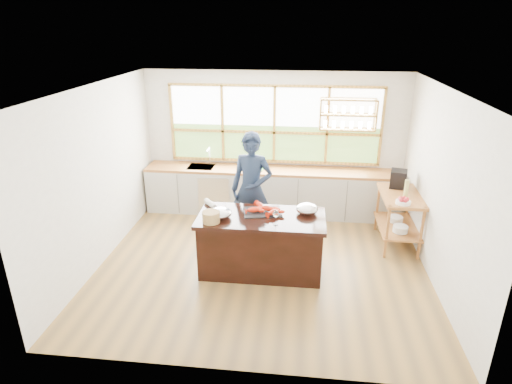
# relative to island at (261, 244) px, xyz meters

# --- Properties ---
(ground_plane) EXTENTS (5.00, 5.00, 0.00)m
(ground_plane) POSITION_rel_island_xyz_m (0.00, 0.20, -0.45)
(ground_plane) COLOR olive
(room_shell) EXTENTS (5.02, 4.52, 2.71)m
(room_shell) POSITION_rel_island_xyz_m (0.02, 0.71, 1.30)
(room_shell) COLOR silver
(room_shell) RESTS_ON ground_plane
(back_counter) EXTENTS (4.90, 0.63, 0.90)m
(back_counter) POSITION_rel_island_xyz_m (-0.02, 2.14, 0.00)
(back_counter) COLOR #B0ADA5
(back_counter) RESTS_ON ground_plane
(right_shelf_unit) EXTENTS (0.62, 1.10, 0.90)m
(right_shelf_unit) POSITION_rel_island_xyz_m (2.19, 1.09, 0.15)
(right_shelf_unit) COLOR #A5682C
(right_shelf_unit) RESTS_ON ground_plane
(island) EXTENTS (1.85, 0.90, 0.90)m
(island) POSITION_rel_island_xyz_m (0.00, 0.00, 0.00)
(island) COLOR black
(island) RESTS_ON ground_plane
(cook) EXTENTS (0.77, 0.57, 1.91)m
(cook) POSITION_rel_island_xyz_m (-0.25, 0.89, 0.50)
(cook) COLOR #18233B
(cook) RESTS_ON ground_plane
(potted_plant) EXTENTS (0.15, 0.12, 0.25)m
(potted_plant) POSITION_rel_island_xyz_m (-0.44, 2.20, 0.57)
(potted_plant) COLOR slate
(potted_plant) RESTS_ON back_counter
(cutting_board) EXTENTS (0.43, 0.35, 0.01)m
(cutting_board) POSITION_rel_island_xyz_m (-0.37, 2.14, 0.45)
(cutting_board) COLOR #54AE3A
(cutting_board) RESTS_ON back_counter
(espresso_machine) EXTENTS (0.32, 0.33, 0.30)m
(espresso_machine) POSITION_rel_island_xyz_m (2.19, 1.44, 0.60)
(espresso_machine) COLOR black
(espresso_machine) RESTS_ON right_shelf_unit
(wine_bottle) EXTENTS (0.08, 0.08, 0.28)m
(wine_bottle) POSITION_rel_island_xyz_m (2.24, 1.03, 0.59)
(wine_bottle) COLOR tan
(wine_bottle) RESTS_ON right_shelf_unit
(fruit_bowl) EXTENTS (0.23, 0.23, 0.11)m
(fruit_bowl) POSITION_rel_island_xyz_m (2.14, 0.71, 0.49)
(fruit_bowl) COLOR white
(fruit_bowl) RESTS_ON right_shelf_unit
(slate_board) EXTENTS (0.62, 0.50, 0.02)m
(slate_board) POSITION_rel_island_xyz_m (0.00, 0.14, 0.45)
(slate_board) COLOR black
(slate_board) RESTS_ON island
(lobster_pile) EXTENTS (0.52, 0.44, 0.08)m
(lobster_pile) POSITION_rel_island_xyz_m (0.02, 0.13, 0.50)
(lobster_pile) COLOR red
(lobster_pile) RESTS_ON slate_board
(mixing_bowl_left) EXTENTS (0.33, 0.33, 0.16)m
(mixing_bowl_left) POSITION_rel_island_xyz_m (-0.58, -0.10, 0.51)
(mixing_bowl_left) COLOR silver
(mixing_bowl_left) RESTS_ON island
(mixing_bowl_right) EXTENTS (0.32, 0.32, 0.16)m
(mixing_bowl_right) POSITION_rel_island_xyz_m (0.66, 0.19, 0.51)
(mixing_bowl_right) COLOR silver
(mixing_bowl_right) RESTS_ON island
(wine_glass) EXTENTS (0.08, 0.08, 0.22)m
(wine_glass) POSITION_rel_island_xyz_m (0.23, -0.25, 0.61)
(wine_glass) COLOR white
(wine_glass) RESTS_ON island
(wicker_basket) EXTENTS (0.25, 0.25, 0.16)m
(wicker_basket) POSITION_rel_island_xyz_m (-0.68, -0.27, 0.53)
(wicker_basket) COLOR tan
(wicker_basket) RESTS_ON island
(parchment_roll) EXTENTS (0.24, 0.29, 0.08)m
(parchment_roll) POSITION_rel_island_xyz_m (-0.81, 0.29, 0.49)
(parchment_roll) COLOR silver
(parchment_roll) RESTS_ON island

